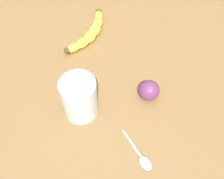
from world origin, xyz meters
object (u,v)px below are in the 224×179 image
at_px(banana, 90,33).
at_px(smoothie_glass, 80,99).
at_px(teaspoon, 144,161).
at_px(plum_fruit, 149,90).

bearing_deg(banana, smoothie_glass, -155.22).
xyz_separation_m(smoothie_glass, teaspoon, (0.18, -0.08, -0.05)).
height_order(plum_fruit, teaspoon, plum_fruit).
relative_size(smoothie_glass, plum_fruit, 2.12).
height_order(smoothie_glass, teaspoon, smoothie_glass).
bearing_deg(banana, teaspoon, -133.73).
xyz_separation_m(plum_fruit, teaspoon, (0.04, -0.17, -0.02)).
relative_size(banana, plum_fruit, 3.82).
distance_m(banana, smoothie_glass, 0.26).
bearing_deg(teaspoon, plum_fruit, 141.32).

